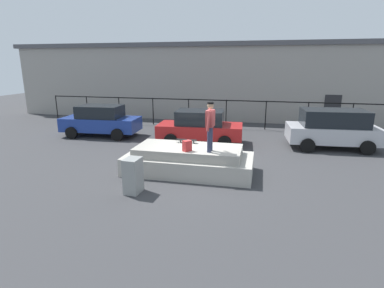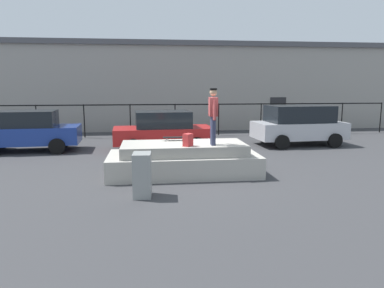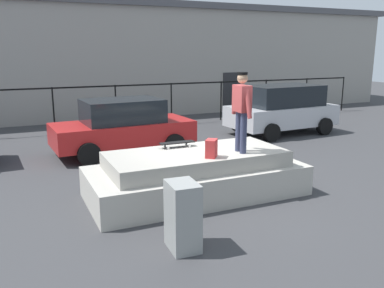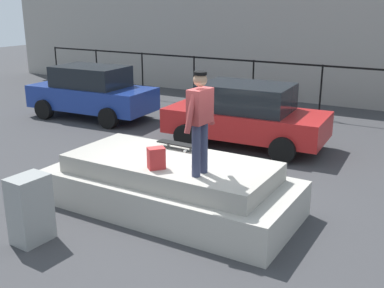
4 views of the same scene
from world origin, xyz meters
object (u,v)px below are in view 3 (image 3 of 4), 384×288
at_px(car_red_sedan_mid, 123,126).
at_px(utility_box, 183,216).
at_px(car_silver_hatchback_far, 282,108).
at_px(skateboard, 177,143).
at_px(skateboarder, 242,107).
at_px(backpack, 211,148).

bearing_deg(car_red_sedan_mid, utility_box, -96.93).
relative_size(car_red_sedan_mid, car_silver_hatchback_far, 1.03).
relative_size(skateboard, car_silver_hatchback_far, 0.19).
relative_size(skateboarder, utility_box, 1.53).
bearing_deg(backpack, car_silver_hatchback_far, -7.17).
distance_m(skateboard, car_red_sedan_mid, 3.80).
distance_m(backpack, car_red_sedan_mid, 4.92).
bearing_deg(car_silver_hatchback_far, backpack, -136.82).
height_order(car_silver_hatchback_far, utility_box, car_silver_hatchback_far).
bearing_deg(skateboard, utility_box, -110.71).
xyz_separation_m(car_silver_hatchback_far, utility_box, (-7.06, -6.99, -0.41)).
bearing_deg(backpack, skateboarder, -40.34).
relative_size(skateboard, car_red_sedan_mid, 0.19).
height_order(backpack, utility_box, backpack).
relative_size(skateboarder, car_silver_hatchback_far, 0.40).
bearing_deg(skateboarder, utility_box, -140.15).
xyz_separation_m(skateboard, car_red_sedan_mid, (-0.24, 3.78, -0.23)).
bearing_deg(skateboarder, car_red_sedan_mid, 105.32).
relative_size(skateboard, utility_box, 0.72).
height_order(backpack, car_red_sedan_mid, car_red_sedan_mid).
height_order(skateboard, utility_box, utility_box).
distance_m(skateboarder, car_silver_hatchback_far, 7.29).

